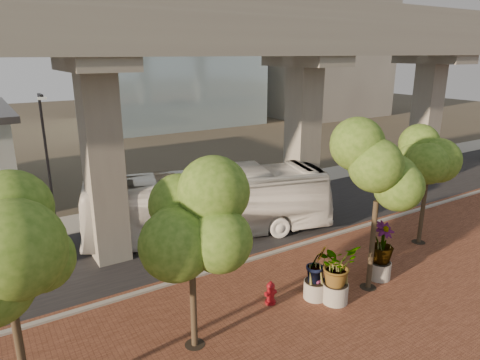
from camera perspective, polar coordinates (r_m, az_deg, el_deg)
ground at (r=22.89m, az=-0.54°, el=-8.61°), size 160.00×160.00×0.00m
brick_plaza at (r=17.47m, az=14.12°, el=-17.76°), size 70.00×13.00×0.06m
asphalt_road at (r=24.45m, az=-3.02°, el=-6.87°), size 90.00×8.00×0.04m
curb_strip at (r=21.35m, az=2.33°, el=-10.35°), size 70.00×0.25×0.16m
far_sidewalk at (r=29.05m, az=-8.36°, el=-3.13°), size 90.00×3.00×0.06m
transit_viaduct at (r=22.57m, az=-3.30°, el=10.31°), size 72.00×5.60×12.40m
midrise_block at (r=72.59m, az=10.61°, el=18.11°), size 18.00×16.00×24.00m
transit_bus at (r=23.30m, az=-4.03°, el=-3.21°), size 13.75×6.63×3.74m
parked_car at (r=42.66m, az=23.04°, el=3.01°), size 4.46×2.40×1.39m
fire_hydrant at (r=17.74m, az=4.10°, el=-14.76°), size 0.49×0.44×0.97m
planter_front at (r=17.69m, az=12.80°, el=-11.30°), size 2.30×2.30×2.53m
planter_right at (r=19.94m, az=18.37°, el=-8.26°), size 2.46×2.46×2.63m
planter_left at (r=17.85m, az=10.18°, el=-11.25°), size 2.14×2.14×2.36m
street_tree_far_west at (r=12.38m, az=-28.92°, el=-9.13°), size 4.11×4.11×6.64m
street_tree_near_west at (r=13.62m, az=-6.62°, el=-5.39°), size 3.61×3.61×6.28m
street_tree_near_east at (r=17.80m, az=18.07°, el=1.14°), size 4.36×4.36×7.20m
street_tree_far_east at (r=23.51m, az=23.95°, el=2.82°), size 3.82×3.82×6.43m
streetlamp_west at (r=23.78m, az=-24.27°, el=2.54°), size 0.39×1.13×7.83m
streetlamp_east at (r=31.64m, az=7.16°, el=7.34°), size 0.40×1.17×8.10m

